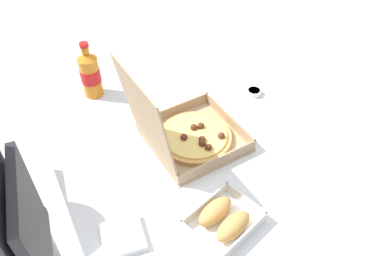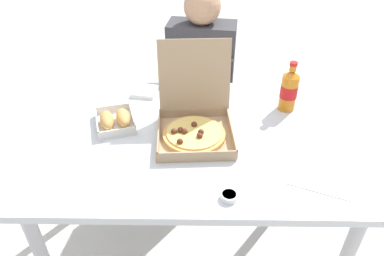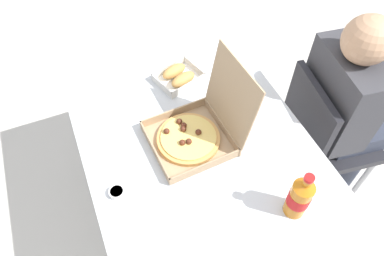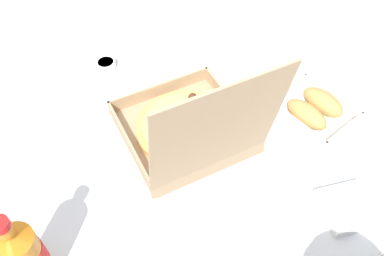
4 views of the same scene
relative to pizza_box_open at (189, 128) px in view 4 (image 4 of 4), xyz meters
name	(u,v)px [view 4 (image 4 of 4)]	position (x,y,z in m)	size (l,w,h in m)	color
dining_table	(189,158)	(0.00, -0.01, -0.13)	(1.25, 0.86, 0.75)	silver
pizza_box_open	(189,128)	(0.00, 0.00, 0.00)	(0.31, 0.36, 0.33)	tan
bread_side_box	(314,109)	(-0.33, 0.06, -0.02)	(0.20, 0.22, 0.06)	white
cola_bottle	(24,256)	(0.40, 0.19, 0.05)	(0.07, 0.07, 0.22)	orange
napkin_pile	(347,208)	(-0.24, 0.32, -0.04)	(0.11, 0.11, 0.02)	white
dipping_sauce_cup	(106,64)	(0.11, -0.35, -0.04)	(0.06, 0.06, 0.02)	white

